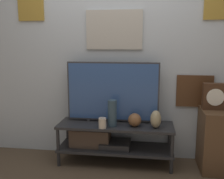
% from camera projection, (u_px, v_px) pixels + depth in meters
% --- Properties ---
extents(ground_plane, '(12.00, 12.00, 0.00)m').
position_uv_depth(ground_plane, '(112.00, 172.00, 2.98)').
color(ground_plane, '#4C3D2D').
extents(wall_back, '(6.40, 0.08, 2.70)m').
position_uv_depth(wall_back, '(119.00, 51.00, 3.26)').
color(wall_back, '#B2BCC6').
rests_on(wall_back, ground_plane).
extents(media_console, '(1.38, 0.44, 0.49)m').
position_uv_depth(media_console, '(107.00, 138.00, 3.20)').
color(media_console, '#232326').
rests_on(media_console, ground_plane).
extents(television, '(1.12, 0.05, 0.74)m').
position_uv_depth(television, '(113.00, 92.00, 3.18)').
color(television, '#333338').
rests_on(television, media_console).
extents(vase_tall_ceramic, '(0.11, 0.11, 0.31)m').
position_uv_depth(vase_tall_ceramic, '(112.00, 113.00, 3.05)').
color(vase_tall_ceramic, '#2D4251').
rests_on(vase_tall_ceramic, media_console).
extents(vase_round_glass, '(0.16, 0.16, 0.16)m').
position_uv_depth(vase_round_glass, '(135.00, 120.00, 3.05)').
color(vase_round_glass, brown).
rests_on(vase_round_glass, media_console).
extents(vase_urn_stoneware, '(0.12, 0.15, 0.21)m').
position_uv_depth(vase_urn_stoneware, '(156.00, 119.00, 3.00)').
color(vase_urn_stoneware, tan).
rests_on(vase_urn_stoneware, media_console).
extents(candle_jar, '(0.09, 0.09, 0.12)m').
position_uv_depth(candle_jar, '(102.00, 123.00, 2.99)').
color(candle_jar, '#C1B29E').
rests_on(candle_jar, media_console).
extents(side_table, '(0.34, 0.46, 0.71)m').
position_uv_depth(side_table, '(215.00, 140.00, 3.01)').
color(side_table, '#513823').
rests_on(side_table, ground_plane).
extents(mantel_clock, '(0.26, 0.11, 0.30)m').
position_uv_depth(mantel_clock, '(214.00, 96.00, 2.97)').
color(mantel_clock, '#422819').
rests_on(mantel_clock, side_table).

